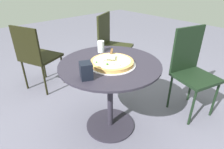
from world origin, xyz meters
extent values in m
plane|color=slate|center=(0.00, 0.00, 0.00)|extent=(10.00, 10.00, 0.00)
cylinder|color=#27232F|center=(0.00, 0.00, 0.69)|extent=(0.87, 0.87, 0.02)
cylinder|color=#27232F|center=(0.00, 0.00, 0.35)|extent=(0.05, 0.05, 0.66)
cylinder|color=#27232F|center=(0.00, 0.00, 0.01)|extent=(0.48, 0.48, 0.02)
cylinder|color=silver|center=(-0.01, -0.03, 0.70)|extent=(0.40, 0.40, 0.00)
cylinder|color=tan|center=(-0.01, -0.03, 0.72)|extent=(0.36, 0.36, 0.03)
cylinder|color=beige|center=(-0.01, -0.03, 0.73)|extent=(0.31, 0.31, 0.00)
sphere|color=#F2D9CA|center=(-0.03, -0.14, 0.74)|extent=(0.02, 0.02, 0.02)
sphere|color=#296F28|center=(0.04, -0.01, 0.74)|extent=(0.02, 0.02, 0.02)
sphere|color=#F1DDCF|center=(-0.06, 0.01, 0.74)|extent=(0.02, 0.02, 0.02)
sphere|color=#336629|center=(-0.09, -0.07, 0.74)|extent=(0.02, 0.02, 0.02)
sphere|color=silver|center=(-0.05, -0.09, 0.74)|extent=(0.02, 0.02, 0.02)
sphere|color=silver|center=(-0.09, -0.01, 0.74)|extent=(0.02, 0.02, 0.02)
sphere|color=#21602F|center=(-0.13, 0.02, 0.74)|extent=(0.01, 0.01, 0.01)
sphere|color=#227123|center=(0.06, 0.02, 0.74)|extent=(0.02, 0.02, 0.02)
cube|color=silver|center=(0.01, 0.00, 0.75)|extent=(0.13, 0.13, 0.00)
cube|color=brown|center=(0.08, 0.07, 0.76)|extent=(0.09, 0.09, 0.02)
cylinder|color=silver|center=(0.11, 0.26, 0.75)|extent=(0.06, 0.06, 0.11)
cube|color=black|center=(-0.30, -0.08, 0.76)|extent=(0.12, 0.12, 0.12)
cube|color=black|center=(0.80, -0.42, 0.43)|extent=(0.47, 0.47, 0.03)
cube|color=black|center=(0.85, -0.25, 0.68)|extent=(0.37, 0.13, 0.47)
cylinder|color=black|center=(0.91, -0.61, 0.21)|extent=(0.02, 0.02, 0.42)
cylinder|color=black|center=(0.60, -0.53, 0.21)|extent=(0.02, 0.02, 0.42)
cylinder|color=black|center=(1.00, -0.31, 0.21)|extent=(0.02, 0.02, 0.42)
cylinder|color=black|center=(0.69, -0.22, 0.21)|extent=(0.02, 0.02, 0.42)
cube|color=black|center=(-0.14, 1.17, 0.42)|extent=(0.52, 0.52, 0.03)
cube|color=black|center=(-0.31, 1.10, 0.65)|extent=(0.17, 0.38, 0.41)
cylinder|color=black|center=(-0.05, 1.40, 0.20)|extent=(0.02, 0.02, 0.41)
cylinder|color=black|center=(0.08, 1.08, 0.20)|extent=(0.02, 0.02, 0.41)
cylinder|color=black|center=(-0.36, 1.27, 0.20)|extent=(0.02, 0.02, 0.41)
cylinder|color=black|center=(-0.23, 0.95, 0.20)|extent=(0.02, 0.02, 0.41)
cube|color=black|center=(0.79, 0.75, 0.44)|extent=(0.54, 0.54, 0.03)
cube|color=black|center=(0.70, 0.92, 0.68)|extent=(0.37, 0.21, 0.44)
cylinder|color=black|center=(1.02, 0.68, 0.21)|extent=(0.02, 0.02, 0.43)
cylinder|color=black|center=(0.71, 0.52, 0.21)|extent=(0.02, 0.02, 0.43)
cylinder|color=black|center=(0.86, 0.98, 0.21)|extent=(0.02, 0.02, 0.43)
cylinder|color=black|center=(0.56, 0.83, 0.21)|extent=(0.02, 0.02, 0.43)
camera|label=1|loc=(-0.96, -1.09, 1.37)|focal=30.14mm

